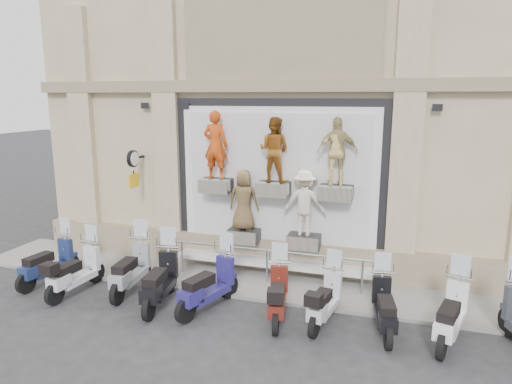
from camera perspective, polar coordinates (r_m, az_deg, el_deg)
ground at (r=9.86m, az=-1.95°, el=-15.93°), size 90.00×90.00×0.00m
sidewalk at (r=11.65m, az=1.50°, el=-11.16°), size 16.00×2.20×0.08m
building at (r=15.56m, az=6.75°, el=16.97°), size 14.00×8.60×12.00m
shop_vitrine at (r=11.55m, az=2.77°, el=0.83°), size 5.60×0.83×4.30m
guard_rail at (r=11.40m, az=1.37°, el=-9.38°), size 5.06×0.10×0.93m
clock_sign_bracket at (r=12.79m, az=-15.06°, el=3.40°), size 0.10×0.80×1.02m
scooter_a at (r=12.55m, az=-24.62°, el=-7.03°), size 0.78×1.94×1.53m
scooter_b at (r=11.66m, az=-21.70°, el=-8.20°), size 0.68×1.91×1.52m
scooter_c at (r=11.32m, az=-15.42°, el=-8.14°), size 0.79×2.03×1.61m
scooter_d at (r=10.46m, az=-11.96°, el=-9.59°), size 0.90×2.07×1.63m
scooter_e at (r=10.08m, az=-6.02°, el=-10.28°), size 1.15×2.07×1.61m
scooter_f at (r=9.68m, az=2.74°, el=-11.61°), size 0.88×1.89×1.48m
scooter_g at (r=9.61m, az=8.65°, el=-12.13°), size 0.78×1.81×1.42m
scooter_h at (r=9.52m, az=15.83°, el=-12.57°), size 0.80×1.85×1.46m
scooter_i at (r=9.54m, az=23.30°, el=-12.73°), size 1.06×2.00×1.56m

